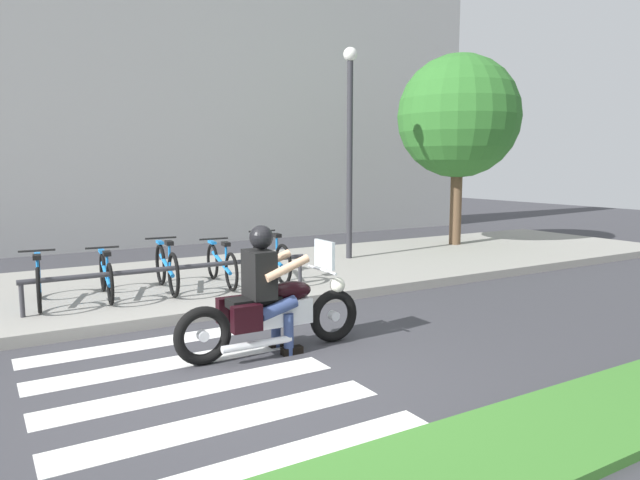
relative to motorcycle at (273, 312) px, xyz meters
name	(u,v)px	position (x,y,z in m)	size (l,w,h in m)	color
ground_plane	(239,380)	(-0.66, -0.56, -0.46)	(48.00, 48.00, 0.00)	#38383D
sidewalk	(131,289)	(-0.66, 3.82, -0.38)	(24.00, 4.40, 0.15)	gray
crosswalk_stripe_0	(268,464)	(-1.12, -2.16, -0.45)	(2.80, 0.40, 0.01)	white
crosswalk_stripe_1	(225,421)	(-1.12, -1.36, -0.45)	(2.80, 0.40, 0.01)	white
crosswalk_stripe_2	(193,389)	(-1.12, -0.56, -0.45)	(2.80, 0.40, 0.01)	white
crosswalk_stripe_3	(168,364)	(-1.12, 0.24, -0.45)	(2.80, 0.40, 0.01)	white
crosswalk_stripe_4	(148,343)	(-1.12, 1.04, -0.45)	(2.80, 0.40, 0.01)	white
motorcycle	(273,312)	(0.00, 0.00, 0.00)	(2.22, 0.62, 1.22)	black
rider	(266,281)	(-0.08, 0.01, 0.37)	(0.63, 0.54, 1.43)	black
bicycle_0	(39,281)	(-2.06, 3.04, 0.03)	(0.48, 1.57, 0.74)	black
bicycle_1	(106,276)	(-1.18, 3.04, 0.02)	(0.48, 1.58, 0.72)	black
bicycle_2	(167,268)	(-0.29, 3.04, 0.06)	(0.48, 1.65, 0.80)	black
bicycle_3	(221,264)	(0.59, 3.04, 0.03)	(0.48, 1.66, 0.72)	black
bicycle_4	(271,258)	(1.48, 3.04, 0.06)	(0.48, 1.72, 0.80)	black
bike_rack	(178,270)	(-0.29, 2.49, 0.11)	(4.14, 0.07, 0.49)	#333338
street_lamp	(350,136)	(3.85, 4.22, 2.19)	(0.28, 0.28, 4.38)	#2D2D33
tree_near_rack	(458,117)	(7.21, 4.62, 2.73)	(2.89, 2.89, 4.64)	brown
building_backdrop	(66,66)	(-0.66, 9.52, 3.92)	(24.00, 1.20, 8.75)	#A8A8A8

